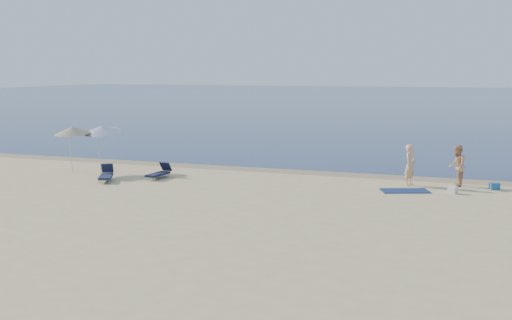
{
  "coord_description": "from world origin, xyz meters",
  "views": [
    {
      "loc": [
        7.8,
        -11.3,
        5.13
      ],
      "look_at": [
        -2.17,
        16.0,
        1.0
      ],
      "focal_mm": 45.0,
      "sensor_mm": 36.0,
      "label": 1
    }
  ],
  "objects": [
    {
      "name": "wet_sand_strip",
      "position": [
        0.0,
        19.4,
        0.0
      ],
      "size": [
        240.0,
        1.6,
        0.0
      ],
      "primitive_type": "cube",
      "color": "#847254",
      "rests_on": "ground"
    },
    {
      "name": "white_bag",
      "position": [
        6.5,
        16.1,
        0.15
      ],
      "size": [
        0.43,
        0.4,
        0.29
      ],
      "primitive_type": "cube",
      "rotation": [
        0.0,
        0.0,
        -0.41
      ],
      "color": "silver",
      "rests_on": "ground"
    },
    {
      "name": "beach_towel",
      "position": [
        4.57,
        15.95,
        0.02
      ],
      "size": [
        2.24,
        1.74,
        0.03
      ],
      "primitive_type": "cube",
      "rotation": [
        0.0,
        0.0,
        0.37
      ],
      "color": "#0F1D4B",
      "rests_on": "ground"
    },
    {
      "name": "lounger_right",
      "position": [
        -6.8,
        15.28,
        0.26
      ],
      "size": [
        0.65,
        1.64,
        0.71
      ],
      "rotation": [
        0.0,
        0.0,
        -0.08
      ],
      "color": "#121633",
      "rests_on": "ground"
    },
    {
      "name": "sea",
      "position": [
        0.0,
        100.0,
        0.0
      ],
      "size": [
        240.0,
        160.0,
        0.01
      ],
      "primitive_type": "cube",
      "color": "#0B1A46",
      "rests_on": "ground"
    },
    {
      "name": "ground",
      "position": [
        0.0,
        0.0,
        0.0
      ],
      "size": [
        160.0,
        160.0,
        0.0
      ],
      "primitive_type": "plane",
      "color": "tan",
      "rests_on": "ground"
    },
    {
      "name": "person_left",
      "position": [
        4.6,
        17.38,
        0.92
      ],
      "size": [
        0.61,
        0.76,
        1.83
      ],
      "primitive_type": "imported",
      "rotation": [
        0.0,
        0.0,
        1.29
      ],
      "color": "tan",
      "rests_on": "ground"
    },
    {
      "name": "person_right",
      "position": [
        6.55,
        17.93,
        0.91
      ],
      "size": [
        0.69,
        0.89,
        1.82
      ],
      "primitive_type": "imported",
      "rotation": [
        0.0,
        0.0,
        -1.57
      ],
      "color": "tan",
      "rests_on": "ground"
    },
    {
      "name": "blue_cooler",
      "position": [
        8.14,
        17.65,
        0.14
      ],
      "size": [
        0.48,
        0.42,
        0.28
      ],
      "primitive_type": "cube",
      "rotation": [
        0.0,
        0.0,
        0.41
      ],
      "color": "#1C569A",
      "rests_on": "ground"
    },
    {
      "name": "lounger_left",
      "position": [
        -8.78,
        13.82,
        0.27
      ],
      "size": [
        1.24,
        1.73,
        0.73
      ],
      "rotation": [
        0.0,
        0.0,
        0.47
      ],
      "color": "#161D3C",
      "rests_on": "ground"
    },
    {
      "name": "umbrella_far",
      "position": [
        -11.78,
        15.53,
        2.1
      ],
      "size": [
        1.8,
        1.83,
        2.41
      ],
      "rotation": [
        0.0,
        0.0,
        -0.0
      ],
      "color": "silver",
      "rests_on": "ground"
    },
    {
      "name": "umbrella_near",
      "position": [
        -10.61,
        16.4,
        2.12
      ],
      "size": [
        1.97,
        2.0,
        2.5
      ],
      "rotation": [
        0.0,
        0.0,
        -0.04
      ],
      "color": "silver",
      "rests_on": "ground"
    }
  ]
}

